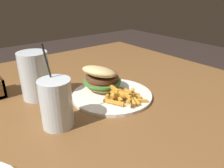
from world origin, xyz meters
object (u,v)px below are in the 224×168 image
Objects in this scene: beer_glass at (35,77)px; juice_glass at (57,105)px; spoon at (62,115)px; meal_plate_near at (106,85)px.

juice_glass is (-0.19, 0.02, -0.01)m from beer_glass.
beer_glass is at bearing -5.26° from juice_glass.
juice_glass is at bearing -25.83° from spoon.
beer_glass is 0.71× the size of juice_glass.
beer_glass is at bearing 57.08° from meal_plate_near.
meal_plate_near is at bearing -72.07° from juice_glass.
beer_glass reaches higher than spoon.
spoon is at bearing -177.33° from beer_glass.
spoon is at bearing 101.42° from meal_plate_near.
meal_plate_near is 1.69× the size of spoon.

